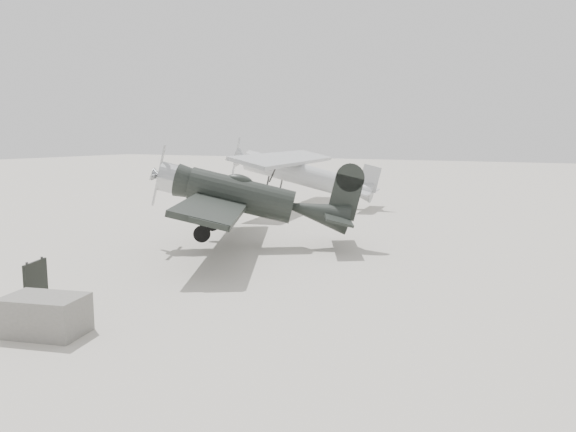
% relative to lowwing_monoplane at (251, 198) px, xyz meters
% --- Properties ---
extents(ground, '(160.00, 160.00, 0.00)m').
position_rel_lowwing_monoplane_xyz_m(ground, '(1.33, -3.59, -1.88)').
color(ground, '#A69F93').
rests_on(ground, ground).
extents(lowwing_monoplane, '(8.47, 10.60, 3.55)m').
position_rel_lowwing_monoplane_xyz_m(lowwing_monoplane, '(0.00, 0.00, 0.00)').
color(lowwing_monoplane, black).
rests_on(lowwing_monoplane, ground).
extents(highwing_monoplane, '(9.12, 12.80, 3.61)m').
position_rel_lowwing_monoplane_xyz_m(highwing_monoplane, '(-4.01, 11.93, 0.38)').
color(highwing_monoplane, '#989A9C').
rests_on(highwing_monoplane, ground).
extents(equipment_block, '(1.92, 1.46, 0.85)m').
position_rel_lowwing_monoplane_xyz_m(equipment_block, '(1.09, -10.31, -1.45)').
color(equipment_block, slate).
rests_on(equipment_block, ground).
extents(sign_board, '(0.36, 0.88, 1.32)m').
position_rel_lowwing_monoplane_xyz_m(sign_board, '(-0.36, -9.37, -1.09)').
color(sign_board, '#333333').
rests_on(sign_board, ground).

